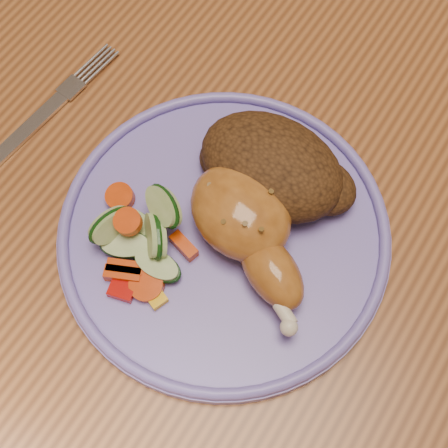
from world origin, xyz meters
name	(u,v)px	position (x,y,z in m)	size (l,w,h in m)	color
ground	(252,356)	(0.00, 0.00, 0.00)	(4.00, 4.00, 0.00)	brown
dining_table	(277,218)	(0.00, 0.00, 0.67)	(0.90, 1.40, 0.75)	brown
plate	(224,234)	(-0.02, -0.08, 0.76)	(0.29, 0.29, 0.01)	#7262BF
plate_rim	(224,229)	(-0.02, -0.08, 0.77)	(0.29, 0.29, 0.01)	#7262BF
chicken_leg	(248,226)	(0.00, -0.07, 0.79)	(0.15, 0.12, 0.05)	#AC6524
rice_pilaf	(275,168)	(-0.01, -0.01, 0.78)	(0.14, 0.10, 0.06)	#432610
vegetable_pile	(140,238)	(-0.07, -0.13, 0.78)	(0.10, 0.11, 0.05)	#A50A05
fork	(40,118)	(-0.23, -0.07, 0.75)	(0.03, 0.17, 0.00)	silver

